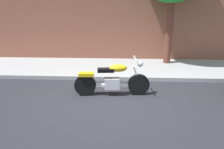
% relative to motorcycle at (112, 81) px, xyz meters
% --- Properties ---
extents(ground_plane, '(60.00, 60.00, 0.00)m').
position_rel_motorcycle_xyz_m(ground_plane, '(0.08, -0.39, -0.45)').
color(ground_plane, '#28282D').
extents(sidewalk, '(20.84, 3.01, 0.14)m').
position_rel_motorcycle_xyz_m(sidewalk, '(0.08, 2.79, -0.38)').
color(sidewalk, '#A2A2A2').
rests_on(sidewalk, ground).
extents(motorcycle, '(2.24, 0.70, 1.14)m').
position_rel_motorcycle_xyz_m(motorcycle, '(0.00, 0.00, 0.00)').
color(motorcycle, black).
rests_on(motorcycle, ground).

